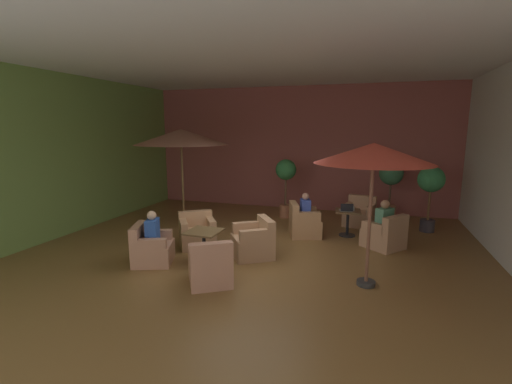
{
  "coord_description": "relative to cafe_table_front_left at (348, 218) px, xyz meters",
  "views": [
    {
      "loc": [
        2.35,
        -6.83,
        2.72
      ],
      "look_at": [
        0.0,
        0.5,
        1.32
      ],
      "focal_mm": 25.04,
      "sensor_mm": 36.0,
      "label": 1
    }
  ],
  "objects": [
    {
      "name": "cafe_table_front_left",
      "position": [
        0.0,
        0.0,
        0.0
      ],
      "size": [
        0.67,
        0.67,
        0.66
      ],
      "color": "black",
      "rests_on": "ground_plane"
    },
    {
      "name": "armchair_front_right_south",
      "position": [
        -2.12,
        -3.65,
        -0.15
      ],
      "size": [
        1.03,
        1.05,
        0.83
      ],
      "color": "tan",
      "rests_on": "ground_plane"
    },
    {
      "name": "armchair_front_left_east",
      "position": [
        -1.06,
        -0.37,
        -0.14
      ],
      "size": [
        0.94,
        0.95,
        0.86
      ],
      "color": "tan",
      "rests_on": "ground_plane"
    },
    {
      "name": "ceiling_slab",
      "position": [
        -1.89,
        -2.21,
        3.61
      ],
      "size": [
        10.09,
        9.98,
        0.06
      ],
      "primitive_type": "cube",
      "color": "silver",
      "rests_on": "wall_back_brick"
    },
    {
      "name": "iced_drink_cup",
      "position": [
        0.11,
        0.03,
        0.25
      ],
      "size": [
        0.08,
        0.08,
        0.11
      ],
      "primitive_type": "cylinder",
      "color": "white",
      "rests_on": "cafe_table_front_left"
    },
    {
      "name": "potted_tree_mid_left",
      "position": [
        -1.93,
        1.37,
        0.78
      ],
      "size": [
        0.62,
        0.62,
        1.78
      ],
      "color": "#A55E40",
      "rests_on": "ground_plane"
    },
    {
      "name": "armchair_front_right_west",
      "position": [
        -1.8,
        -2.14,
        -0.14
      ],
      "size": [
        1.09,
        1.08,
        0.83
      ],
      "color": "tan",
      "rests_on": "ground_plane"
    },
    {
      "name": "potted_tree_mid_right",
      "position": [
        1.99,
        1.03,
        0.78
      ],
      "size": [
        0.67,
        0.67,
        1.73
      ],
      "color": "#342E36",
      "rests_on": "ground_plane"
    },
    {
      "name": "open_laptop",
      "position": [
        -0.04,
        -0.09,
        0.24
      ],
      "size": [
        0.36,
        0.3,
        0.2
      ],
      "color": "#9EA0A5",
      "rests_on": "cafe_table_front_left"
    },
    {
      "name": "cafe_table_front_right",
      "position": [
        -2.67,
        -2.74,
        0.05
      ],
      "size": [
        0.67,
        0.67,
        0.66
      ],
      "color": "black",
      "rests_on": "ground_plane"
    },
    {
      "name": "patio_umbrella_center_beige",
      "position": [
        0.51,
        -2.88,
        1.82
      ],
      "size": [
        1.94,
        1.94,
        2.47
      ],
      "color": "#2D2D2D",
      "rests_on": "ground_plane"
    },
    {
      "name": "armchair_front_right_east",
      "position": [
        -3.67,
        -3.12,
        -0.17
      ],
      "size": [
        0.96,
        0.98,
        0.8
      ],
      "color": "tan",
      "rests_on": "ground_plane"
    },
    {
      "name": "ground_plane",
      "position": [
        -1.89,
        -2.21,
        -0.48
      ],
      "size": [
        10.09,
        9.98,
        0.02
      ],
      "primitive_type": "cube",
      "color": "brown"
    },
    {
      "name": "potted_tree_left_corner",
      "position": [
        1.07,
        2.09,
        0.73
      ],
      "size": [
        0.69,
        0.69,
        1.73
      ],
      "color": "#A2664A",
      "rests_on": "ground_plane"
    },
    {
      "name": "patio_umbrella_tall_red",
      "position": [
        -4.5,
        -0.28,
        1.98
      ],
      "size": [
        2.55,
        2.55,
        2.67
      ],
      "color": "#2D2D2D",
      "rests_on": "ground_plane"
    },
    {
      "name": "armchair_front_left_south",
      "position": [
        0.87,
        -0.71,
        -0.17
      ],
      "size": [
        1.05,
        1.04,
        0.8
      ],
      "color": "tan",
      "rests_on": "ground_plane"
    },
    {
      "name": "patron_by_window",
      "position": [
        -1.02,
        -0.35,
        0.27
      ],
      "size": [
        0.33,
        0.41,
        0.65
      ],
      "color": "#33479C",
      "rests_on": "ground_plane"
    },
    {
      "name": "patron_blue_shirt",
      "position": [
        0.84,
        -0.69,
        0.25
      ],
      "size": [
        0.42,
        0.44,
        0.7
      ],
      "color": "#4A7F5F",
      "rests_on": "ground_plane"
    },
    {
      "name": "wall_back_brick",
      "position": [
        -1.89,
        2.74,
        1.56
      ],
      "size": [
        10.09,
        0.08,
        4.04
      ],
      "primitive_type": "cube",
      "color": "#944A44",
      "rests_on": "ground_plane"
    },
    {
      "name": "wall_left_accent",
      "position": [
        -6.9,
        -2.21,
        1.56
      ],
      "size": [
        0.08,
        9.98,
        4.04
      ],
      "primitive_type": "cube",
      "color": "olive",
      "rests_on": "ground_plane"
    },
    {
      "name": "armchair_front_right_north",
      "position": [
        -3.27,
        -1.87,
        -0.17
      ],
      "size": [
        1.08,
        1.07,
        0.77
      ],
      "color": "tan",
      "rests_on": "ground_plane"
    },
    {
      "name": "patron_with_friend",
      "position": [
        -3.63,
        -3.1,
        0.23
      ],
      "size": [
        0.34,
        0.45,
        0.68
      ],
      "color": "#2950A4",
      "rests_on": "ground_plane"
    },
    {
      "name": "armchair_front_left_north",
      "position": [
        0.26,
        1.09,
        -0.16
      ],
      "size": [
        0.9,
        0.87,
        0.82
      ],
      "color": "tan",
      "rests_on": "ground_plane"
    }
  ]
}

